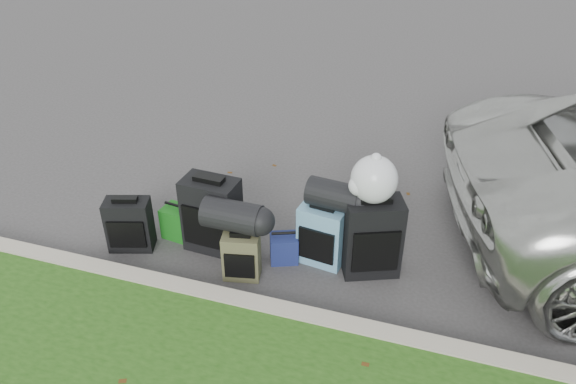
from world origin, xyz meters
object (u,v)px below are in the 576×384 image
(suitcase_large_black_left, at_px, (212,215))
(suitcase_teal, at_px, (322,235))
(suitcase_small_black, at_px, (129,224))
(suitcase_large_black_right, at_px, (372,237))
(suitcase_olive, at_px, (242,256))
(tote_green, at_px, (178,222))
(tote_navy, at_px, (284,248))

(suitcase_large_black_left, height_order, suitcase_teal, suitcase_large_black_left)
(suitcase_small_black, relative_size, suitcase_large_black_right, 0.70)
(suitcase_teal, bearing_deg, suitcase_olive, -137.81)
(suitcase_small_black, xyz_separation_m, suitcase_large_black_right, (2.40, 0.38, 0.12))
(suitcase_large_black_right, bearing_deg, suitcase_olive, 179.01)
(suitcase_teal, bearing_deg, suitcase_large_black_right, 8.08)
(suitcase_large_black_left, bearing_deg, suitcase_large_black_right, 7.53)
(suitcase_teal, distance_m, suitcase_large_black_right, 0.49)
(tote_green, relative_size, tote_navy, 1.19)
(suitcase_large_black_left, distance_m, tote_green, 0.49)
(suitcase_small_black, relative_size, tote_green, 1.61)
(suitcase_olive, xyz_separation_m, tote_green, (-0.88, 0.40, -0.06))
(suitcase_teal, distance_m, tote_green, 1.55)
(suitcase_large_black_left, height_order, tote_navy, suitcase_large_black_left)
(suitcase_olive, height_order, tote_green, suitcase_olive)
(suitcase_olive, bearing_deg, suitcase_teal, 22.33)
(suitcase_teal, height_order, suitcase_large_black_right, suitcase_large_black_right)
(suitcase_large_black_right, bearing_deg, suitcase_teal, 157.61)
(suitcase_olive, height_order, tote_navy, suitcase_olive)
(suitcase_large_black_right, xyz_separation_m, tote_navy, (-0.84, -0.11, -0.25))
(suitcase_large_black_left, distance_m, suitcase_teal, 1.12)
(suitcase_teal, xyz_separation_m, tote_green, (-1.54, -0.06, -0.14))
(suitcase_small_black, relative_size, tote_navy, 1.92)
(suitcase_large_black_left, distance_m, tote_navy, 0.80)
(suitcase_small_black, relative_size, suitcase_olive, 1.17)
(suitcase_large_black_right, distance_m, tote_green, 2.04)
(tote_green, bearing_deg, tote_navy, 5.11)
(suitcase_large_black_left, xyz_separation_m, suitcase_olive, (0.45, -0.34, -0.16))
(tote_green, bearing_deg, suitcase_small_black, -132.47)
(suitcase_small_black, xyz_separation_m, tote_navy, (1.56, 0.27, -0.13))
(suitcase_large_black_left, bearing_deg, suitcase_teal, 9.21)
(suitcase_olive, relative_size, tote_navy, 1.64)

